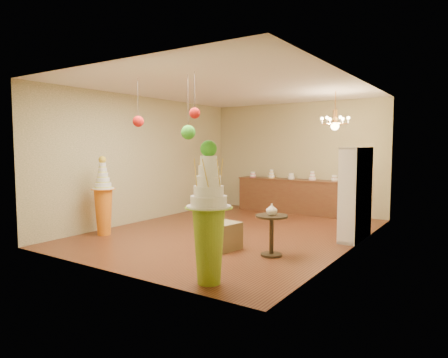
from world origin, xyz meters
The scene contains 17 objects.
floor centered at (0.00, 0.00, 0.00)m, with size 6.50×6.50×0.00m, color #582B18.
ceiling centered at (0.00, 0.00, 3.00)m, with size 6.50×6.50×0.00m, color silver.
wall_back centered at (0.00, 3.25, 1.50)m, with size 5.00×0.04×3.00m, color tan.
wall_front centered at (0.00, -3.25, 1.50)m, with size 5.00×0.04×3.00m, color tan.
wall_left centered at (-2.50, 0.00, 1.50)m, with size 0.04×6.50×3.00m, color tan.
wall_right centered at (2.50, 0.00, 1.50)m, with size 0.04×6.50×3.00m, color tan.
pedestal_green centered at (1.44, -2.85, 0.78)m, with size 0.66×0.66×1.90m.
pedestal_orange centered at (-2.05, -1.70, 0.62)m, with size 0.57×0.57×1.62m.
burlap_riser centered at (0.60, -1.28, 0.24)m, with size 0.53×0.53×0.48m, color olive.
sideboard centered at (0.00, 2.97, 0.48)m, with size 3.04×0.54×1.16m.
shelving_unit centered at (2.34, 0.80, 0.90)m, with size 0.33×1.20×1.80m.
round_table centered at (1.52, -1.19, 0.44)m, with size 0.66×0.66×0.68m.
vase centered at (1.52, -1.19, 0.78)m, with size 0.19×0.19×0.19m, color silver.
pom_red_left centered at (-0.67, -2.03, 2.25)m, with size 0.19×0.19×0.85m.
pom_green_mid centered at (0.29, -1.84, 2.05)m, with size 0.24×0.24×1.07m.
pom_red_right centered at (0.54, -1.98, 2.35)m, with size 0.17×0.17×0.74m.
chandelier centered at (1.66, 1.50, 2.30)m, with size 0.75×0.75×0.85m.
Camera 1 is at (4.48, -7.05, 1.83)m, focal length 32.00 mm.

